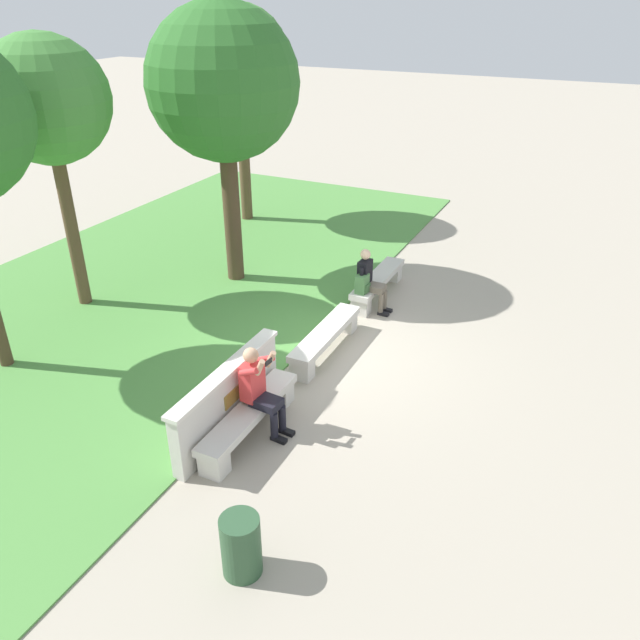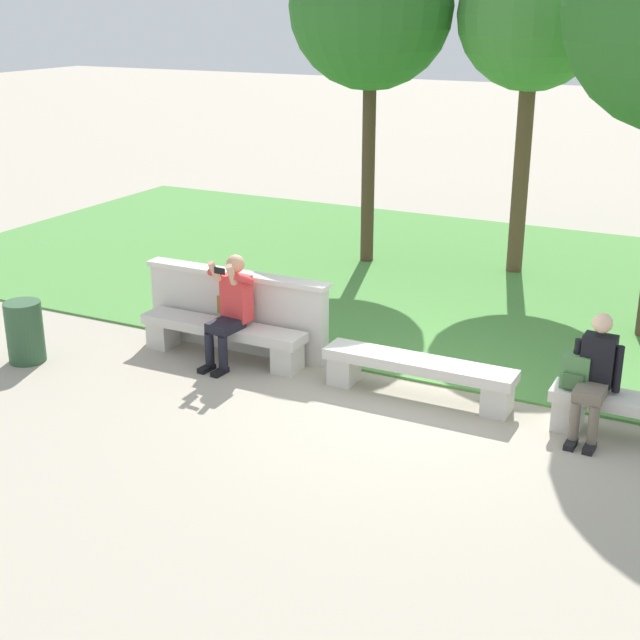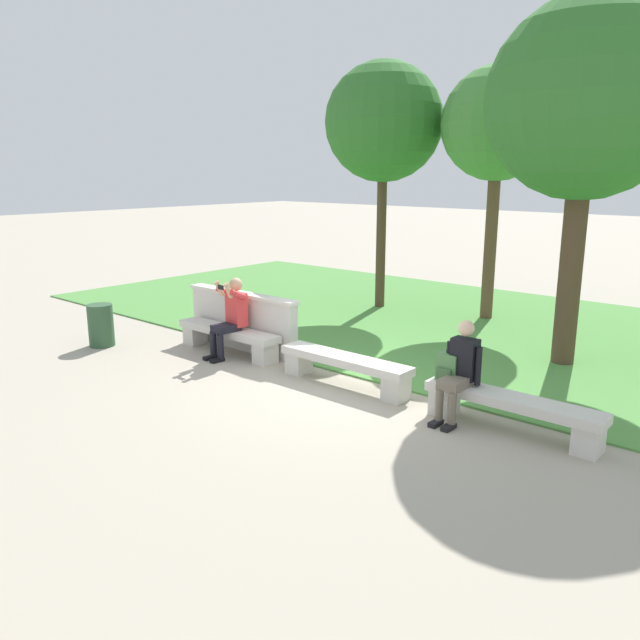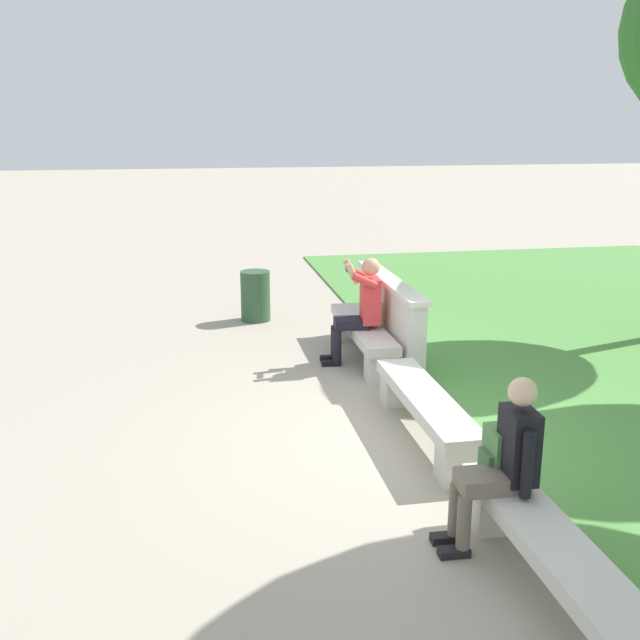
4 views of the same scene
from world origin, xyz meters
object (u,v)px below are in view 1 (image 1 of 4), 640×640
Objects in this scene: person_photographer at (259,387)px; tree_behind_wall at (223,85)px; tree_left_background at (238,60)px; trash_bin at (241,546)px; person_distant at (370,279)px; bench_near at (326,337)px; bench_main at (249,417)px; tree_far_back at (47,102)px; backpack at (362,284)px; bench_mid at (378,282)px.

person_photographer is 6.33m from tree_behind_wall.
tree_left_background reaches higher than trash_bin.
person_distant is 4.63m from tree_behind_wall.
person_distant is at bearing -92.68° from tree_behind_wall.
bench_near is 1.90m from person_distant.
tree_behind_wall is 7.38× the size of trash_bin.
bench_main is 2.37m from trash_bin.
tree_far_back is at bearing 138.39° from tree_behind_wall.
bench_main is 6.70m from tree_far_back.
bench_main is 0.47m from person_photographer.
backpack is 6.37m from trash_bin.
backpack is (-0.19, 0.07, -0.05)m from person_distant.
bench_near is 0.39× the size of tree_behind_wall.
tree_left_background reaches higher than bench_near.
tree_behind_wall is (-0.52, 3.12, 3.72)m from bench_mid.
tree_far_back is (-0.35, 5.22, 3.59)m from bench_near.
person_photographer is at bearing -23.15° from bench_main.
trash_bin is at bearing -170.77° from bench_mid.
bench_near is at bearing 1.89° from person_photographer.
person_photographer is at bearing -179.09° from bench_mid.
bench_main and bench_mid have the same top height.
backpack is at bearing 1.14° from person_photographer.
tree_left_background is (3.67, 5.06, 3.42)m from person_distant.
trash_bin is (-4.24, -6.38, -3.52)m from tree_far_back.
tree_behind_wall reaches higher than backpack.
person_distant is (4.39, -0.07, 0.37)m from bench_main.
bench_main and bench_near have the same top height.
trash_bin is at bearing -123.63° from tree_far_back.
person_distant is at bearing -19.69° from backpack.
bench_near is 4.74m from trash_bin.
person_photographer is 3.08× the size of backpack.
trash_bin reaches higher than bench_main.
person_photographer is 0.24× the size of tree_left_background.
tree_far_back is (-2.02, 5.22, 3.27)m from backpack.
tree_far_back reaches higher than backpack.
backpack is 0.08× the size of tree_left_background.
bench_main is 0.40× the size of tree_left_background.
backpack is 4.63m from tree_behind_wall.
person_photographer is (-4.88, -0.08, 0.43)m from bench_mid.
bench_main is at bearing -148.22° from tree_left_background.
backpack reaches higher than bench_main.
tree_left_background is at bearing 58.97° from bench_mid.
bench_mid is 4.88m from tree_behind_wall.
tree_far_back reaches higher than bench_main.
tree_far_back reaches higher than trash_bin.
bench_mid is 0.76m from person_distant.
bench_near is at bearing 14.14° from trash_bin.
tree_far_back is at bearing 93.84° from bench_near.
trash_bin is at bearing -170.41° from person_distant.
tree_left_background reaches higher than person_photographer.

